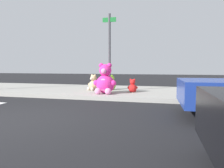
{
  "coord_description": "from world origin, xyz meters",
  "views": [
    {
      "loc": [
        3.27,
        -3.89,
        1.19
      ],
      "look_at": [
        1.32,
        3.6,
        0.55
      ],
      "focal_mm": 33.18,
      "sensor_mm": 36.0,
      "label": 1
    }
  ],
  "objects_px": {
    "sign_pole": "(109,51)",
    "plush_tan": "(93,84)",
    "plush_pink_large": "(105,81)",
    "plush_red": "(133,87)",
    "plush_lime": "(111,84)"
  },
  "relations": [
    {
      "from": "plush_tan",
      "to": "plush_red",
      "type": "height_order",
      "value": "plush_tan"
    },
    {
      "from": "plush_lime",
      "to": "plush_red",
      "type": "relative_size",
      "value": 1.22
    },
    {
      "from": "sign_pole",
      "to": "plush_tan",
      "type": "distance_m",
      "value": 1.72
    },
    {
      "from": "plush_tan",
      "to": "plush_lime",
      "type": "xyz_separation_m",
      "value": [
        0.72,
        0.37,
        -0.01
      ]
    },
    {
      "from": "plush_lime",
      "to": "plush_red",
      "type": "distance_m",
      "value": 1.3
    },
    {
      "from": "sign_pole",
      "to": "plush_tan",
      "type": "height_order",
      "value": "sign_pole"
    },
    {
      "from": "plush_lime",
      "to": "plush_red",
      "type": "bearing_deg",
      "value": -31.95
    },
    {
      "from": "plush_pink_large",
      "to": "plush_red",
      "type": "height_order",
      "value": "plush_pink_large"
    },
    {
      "from": "sign_pole",
      "to": "plush_red",
      "type": "xyz_separation_m",
      "value": [
        0.95,
        0.11,
        -1.47
      ]
    },
    {
      "from": "plush_pink_large",
      "to": "plush_lime",
      "type": "relative_size",
      "value": 1.75
    },
    {
      "from": "sign_pole",
      "to": "plush_pink_large",
      "type": "bearing_deg",
      "value": -91.67
    },
    {
      "from": "plush_pink_large",
      "to": "plush_red",
      "type": "xyz_separation_m",
      "value": [
        0.97,
        0.7,
        -0.25
      ]
    },
    {
      "from": "sign_pole",
      "to": "plush_lime",
      "type": "distance_m",
      "value": 1.64
    },
    {
      "from": "sign_pole",
      "to": "plush_tan",
      "type": "xyz_separation_m",
      "value": [
        -0.87,
        0.43,
        -1.41
      ]
    },
    {
      "from": "plush_pink_large",
      "to": "plush_tan",
      "type": "distance_m",
      "value": 1.34
    }
  ]
}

